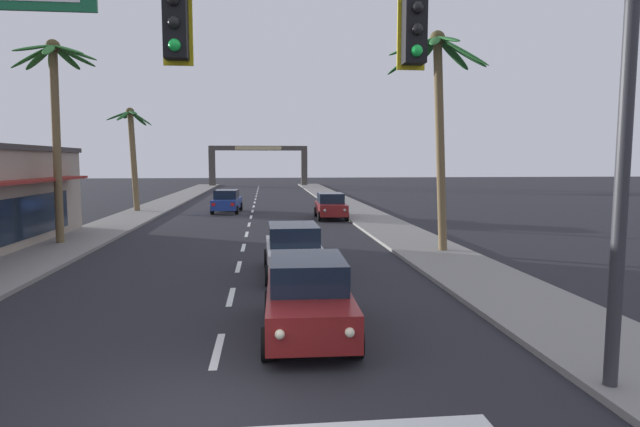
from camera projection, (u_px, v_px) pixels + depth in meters
name	position (u px, v px, depth m)	size (l,w,h in m)	color
ground_plane	(201.00, 417.00, 7.66)	(220.00, 220.00, 0.00)	#232328
sidewalk_right	(390.00, 229.00, 28.26)	(3.20, 110.00, 0.14)	gray
sidewalk_left	(95.00, 233.00, 26.62)	(3.20, 110.00, 0.14)	gray
lane_markings	(256.00, 231.00, 27.75)	(4.28, 88.95, 0.01)	silver
traffic_signal_mast	(423.00, 77.00, 7.59)	(10.29, 0.41, 7.01)	#2D2D33
sedan_lead_at_stop_bar	(308.00, 296.00, 11.26)	(2.03, 4.48, 1.68)	maroon
sedan_third_in_queue	(294.00, 250.00, 17.14)	(1.98, 4.47, 1.68)	silver
sedan_oncoming_far	(227.00, 201.00, 37.88)	(2.14, 4.52, 1.68)	navy
sedan_parked_nearest_kerb	(331.00, 206.00, 33.95)	(2.00, 4.47, 1.68)	maroon
palm_left_second	(56.00, 97.00, 22.55)	(3.60, 3.72, 9.04)	brown
palm_left_third	(132.00, 144.00, 37.54)	(3.23, 3.32, 7.64)	brown
palm_right_second	(438.00, 90.00, 20.56)	(4.42, 4.71, 8.91)	brown
town_gateway_arch	(258.00, 160.00, 77.95)	(14.78, 0.90, 6.07)	#423D38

